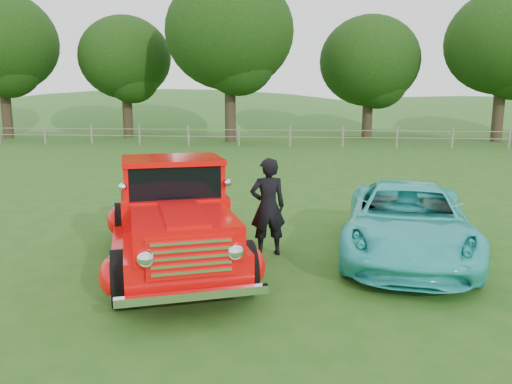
# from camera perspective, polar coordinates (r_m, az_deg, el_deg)

# --- Properties ---
(ground) EXTENTS (140.00, 140.00, 0.00)m
(ground) POSITION_cam_1_polar(r_m,az_deg,el_deg) (7.49, -5.32, -10.44)
(ground) COLOR #215115
(ground) RESTS_ON ground
(distant_hills) EXTENTS (116.00, 60.00, 18.00)m
(distant_hills) POSITION_cam_1_polar(r_m,az_deg,el_deg) (66.92, 2.08, 4.31)
(distant_hills) COLOR #326A27
(distant_hills) RESTS_ON ground
(fence_line) EXTENTS (48.00, 0.12, 1.20)m
(fence_line) POSITION_cam_1_polar(r_m,az_deg,el_deg) (28.94, 3.92, 6.39)
(fence_line) COLOR slate
(fence_line) RESTS_ON ground
(tree_far_west) EXTENTS (7.60, 7.60, 9.93)m
(tree_far_west) POSITION_cam_1_polar(r_m,az_deg,el_deg) (39.44, -27.18, 14.94)
(tree_far_west) COLOR black
(tree_far_west) RESTS_ON ground
(tree_mid_west) EXTENTS (6.40, 6.40, 8.46)m
(tree_mid_west) POSITION_cam_1_polar(r_m,az_deg,el_deg) (37.47, -14.74, 14.59)
(tree_mid_west) COLOR black
(tree_mid_west) RESTS_ON ground
(tree_near_west) EXTENTS (8.00, 8.00, 10.42)m
(tree_near_west) POSITION_cam_1_polar(r_m,az_deg,el_deg) (32.57, -3.04, 17.78)
(tree_near_west) COLOR black
(tree_near_west) RESTS_ON ground
(tree_near_east) EXTENTS (6.80, 6.80, 8.33)m
(tree_near_east) POSITION_cam_1_polar(r_m,az_deg,el_deg) (36.09, 12.84, 14.35)
(tree_near_east) COLOR black
(tree_near_east) RESTS_ON ground
(tree_mid_east) EXTENTS (7.20, 7.20, 9.44)m
(tree_mid_east) POSITION_cam_1_polar(r_m,az_deg,el_deg) (35.90, 26.51, 15.05)
(tree_mid_east) COLOR black
(tree_mid_east) RESTS_ON ground
(red_pickup) EXTENTS (3.49, 5.28, 1.78)m
(red_pickup) POSITION_cam_1_polar(r_m,az_deg,el_deg) (8.18, -9.44, -2.88)
(red_pickup) COLOR black
(red_pickup) RESTS_ON ground
(teal_sedan) EXTENTS (2.60, 4.68, 1.24)m
(teal_sedan) POSITION_cam_1_polar(r_m,az_deg,el_deg) (8.97, 16.91, -3.18)
(teal_sedan) COLOR #31C5BF
(teal_sedan) RESTS_ON ground
(man) EXTENTS (0.72, 0.58, 1.71)m
(man) POSITION_cam_1_polar(r_m,az_deg,el_deg) (8.60, 1.36, -1.70)
(man) COLOR black
(man) RESTS_ON ground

